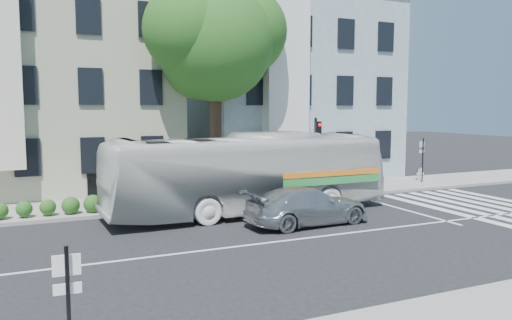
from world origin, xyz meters
TOP-DOWN VIEW (x-y plane):
  - ground at (0.00, 0.00)m, footprint 120.00×120.00m
  - sidewalk_far at (0.00, 8.00)m, footprint 80.00×4.00m
  - building_left at (-7.00, 15.00)m, footprint 12.00×10.00m
  - building_right at (7.00, 15.00)m, footprint 12.00×10.00m
  - street_tree at (0.06, 8.74)m, footprint 7.30×5.90m
  - bus at (0.05, 4.51)m, footprint 3.37×12.20m
  - sedan at (1.28, 1.78)m, footprint 2.30×5.03m
  - hedge at (-6.00, 6.66)m, footprint 8.51×0.90m
  - traffic_signal at (4.14, 5.94)m, footprint 0.41×0.52m
  - fire_hydrant at (12.72, 8.35)m, footprint 0.42×0.24m
  - near_sign_pole at (-7.71, -6.80)m, footprint 0.41×0.16m
  - far_sign_pole at (12.30, 7.77)m, footprint 0.45×0.23m

SIDE VIEW (x-z plane):
  - ground at x=0.00m, z-range 0.00..0.00m
  - sidewalk_far at x=0.00m, z-range 0.00..0.15m
  - hedge at x=-6.00m, z-range 0.15..0.85m
  - fire_hydrant at x=12.72m, z-range 0.16..0.91m
  - sedan at x=1.28m, z-range 0.00..1.43m
  - near_sign_pole at x=-7.71m, z-range 0.47..2.72m
  - bus at x=0.05m, z-range 0.00..3.37m
  - far_sign_pole at x=12.30m, z-range 0.49..3.02m
  - traffic_signal at x=4.14m, z-range 0.58..4.52m
  - building_left at x=-7.00m, z-range 0.00..11.00m
  - building_right at x=7.00m, z-range 0.00..11.00m
  - street_tree at x=0.06m, z-range 2.28..13.38m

